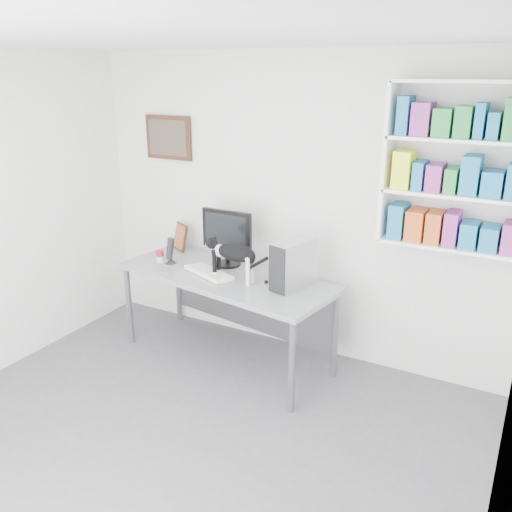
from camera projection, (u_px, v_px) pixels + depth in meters
name	position (u px, v px, depth m)	size (l,w,h in m)	color
room	(146.00, 278.00, 3.22)	(4.01, 4.01, 2.70)	#5A5B60
bookshelf	(456.00, 167.00, 3.95)	(1.03, 0.28, 1.24)	white
wall_art	(169.00, 138.00, 5.26)	(0.52, 0.04, 0.42)	#472316
desk	(226.00, 317.00, 4.87)	(1.98, 0.77, 0.82)	gray
monitor	(227.00, 237.00, 4.89)	(0.50, 0.24, 0.53)	black
keyboard	(209.00, 272.00, 4.74)	(0.50, 0.19, 0.04)	white
pc_tower	(293.00, 264.00, 4.40)	(0.18, 0.40, 0.40)	#B6B7BB
speaker	(170.00, 250.00, 4.98)	(0.11, 0.11, 0.25)	black
leaning_print	(181.00, 236.00, 5.35)	(0.22, 0.09, 0.28)	#472316
soup_can	(160.00, 256.00, 5.05)	(0.07, 0.07, 0.11)	#B30F28
cat	(234.00, 262.00, 4.55)	(0.55, 0.15, 0.34)	black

